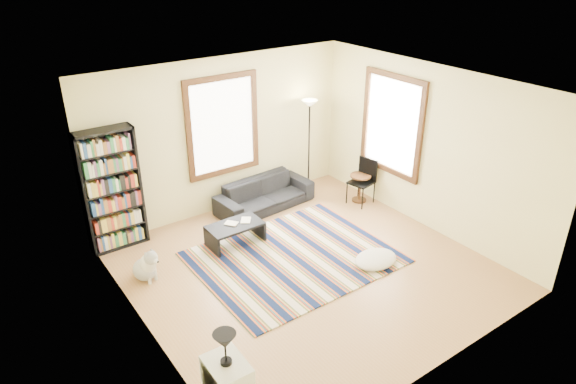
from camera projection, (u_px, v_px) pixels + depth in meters
floor at (307, 271)px, 7.88m from camera, size 5.00×5.00×0.10m
ceiling at (311, 84)px, 6.60m from camera, size 5.00×5.00×0.10m
wall_back at (221, 135)px, 9.11m from camera, size 5.00×0.10×2.80m
wall_front at (457, 271)px, 5.38m from camera, size 5.00×0.10×2.80m
wall_left at (134, 241)px, 5.91m from camera, size 0.10×5.00×2.80m
wall_right at (429, 148)px, 8.58m from camera, size 0.10×5.00×2.80m
window_back at (223, 126)px, 8.96m from camera, size 1.20×0.06×1.60m
window_right at (392, 125)px, 9.03m from camera, size 0.06×1.20×1.60m
rug at (294, 257)px, 8.11m from camera, size 2.97×2.38×0.02m
sofa at (265, 194)px, 9.54m from camera, size 0.87×1.91×0.54m
bookshelf at (112, 190)px, 8.02m from camera, size 0.90×0.30×2.00m
coffee_table at (235, 234)px, 8.42m from camera, size 1.01×0.76×0.36m
book_a at (229, 226)px, 8.29m from camera, size 0.26×0.24×0.02m
book_b at (241, 220)px, 8.46m from camera, size 0.25×0.26×0.02m
floor_cushion at (376, 259)px, 7.92m from camera, size 0.74×0.57×0.18m
floor_lamp at (309, 147)px, 9.90m from camera, size 0.38×0.38×1.86m
side_table at (360, 188)px, 9.78m from camera, size 0.44×0.44×0.54m
folding_chair at (361, 182)px, 9.63m from camera, size 0.49×0.48×0.86m
table_lamp at (225, 349)px, 5.06m from camera, size 0.24×0.24×0.38m
dog at (144, 264)px, 7.51m from camera, size 0.54×0.62×0.52m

